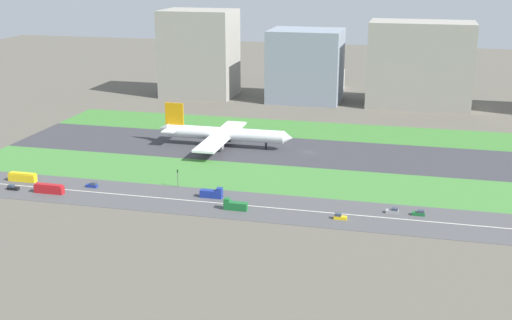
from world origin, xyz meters
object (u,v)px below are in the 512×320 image
(truck_2, at_px, (212,193))
(office_tower, at_px, (420,64))
(traffic_light, at_px, (178,177))
(car_0, at_px, (419,213))
(hangar_building, at_px, (306,66))
(car_1, at_px, (13,188))
(terminal_building, at_px, (199,53))
(car_3, at_px, (340,217))
(car_2, at_px, (92,185))
(truck_0, at_px, (235,206))
(bus_0, at_px, (23,177))
(car_5, at_px, (393,211))
(airliner, at_px, (222,134))
(fuel_tank_west, at_px, (330,79))
(bus_1, at_px, (49,189))

(truck_2, relative_size, office_tower, 0.14)
(office_tower, bearing_deg, traffic_light, -116.83)
(car_0, relative_size, hangar_building, 0.10)
(car_1, bearing_deg, terminal_building, -93.49)
(car_3, bearing_deg, office_tower, -96.85)
(traffic_light, bearing_deg, car_2, -166.07)
(truck_0, height_order, bus_0, truck_0)
(car_5, xyz_separation_m, car_0, (8.88, 0.00, 0.00))
(bus_0, relative_size, terminal_building, 0.21)
(car_5, bearing_deg, truck_0, -169.56)
(car_2, height_order, car_5, same)
(bus_0, distance_m, traffic_light, 63.06)
(truck_0, relative_size, car_0, 1.91)
(airliner, height_order, truck_2, airliner)
(truck_2, bearing_deg, truck_0, -40.72)
(car_3, relative_size, bus_0, 0.38)
(car_1, distance_m, fuel_tank_west, 253.43)
(car_2, height_order, hangar_building, hangar_building)
(truck_2, xyz_separation_m, fuel_tank_west, (12.79, 227.00, 4.81))
(truck_0, distance_m, car_1, 88.42)
(hangar_building, bearing_deg, car_5, -71.05)
(car_0, bearing_deg, car_1, -176.23)
(car_0, bearing_deg, car_2, 180.00)
(bus_0, relative_size, fuel_tank_west, 0.59)
(car_2, xyz_separation_m, bus_0, (-30.28, -0.00, 0.90))
(airliner, xyz_separation_m, car_3, (65.05, -78.00, -5.31))
(car_2, bearing_deg, car_5, 0.00)
(truck_0, distance_m, truck_2, 15.33)
(car_3, distance_m, terminal_building, 224.67)
(truck_2, distance_m, car_3, 49.64)
(car_5, bearing_deg, hangar_building, 108.95)
(bus_1, height_order, bus_0, same)
(car_5, bearing_deg, car_0, 0.00)
(car_5, distance_m, bus_0, 144.74)
(bus_0, relative_size, traffic_light, 1.61)
(truck_0, relative_size, hangar_building, 0.19)
(car_3, xyz_separation_m, office_tower, (23.06, 192.00, 24.06))
(airliner, relative_size, terminal_building, 1.20)
(terminal_building, bearing_deg, bus_0, -94.32)
(airliner, relative_size, car_2, 14.77)
(car_3, bearing_deg, car_5, -149.95)
(bus_1, xyz_separation_m, car_0, (136.00, 10.00, -0.90))
(car_1, relative_size, fuel_tank_west, 0.22)
(truck_0, height_order, terminal_building, terminal_building)
(truck_2, bearing_deg, bus_0, 180.00)
(car_3, bearing_deg, truck_0, 0.00)
(traffic_light, relative_size, office_tower, 0.12)
(fuel_tank_west, bearing_deg, car_2, -105.12)
(truck_0, distance_m, car_0, 63.96)
(car_5, height_order, office_tower, office_tower)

